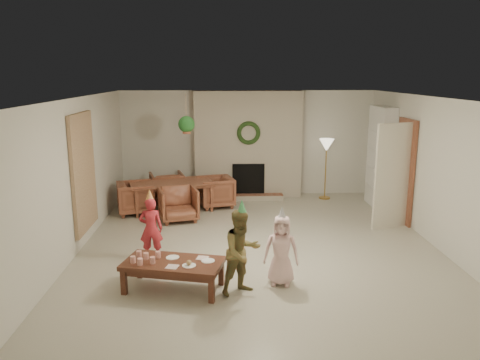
{
  "coord_description": "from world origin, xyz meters",
  "views": [
    {
      "loc": [
        -0.61,
        -7.68,
        2.88
      ],
      "look_at": [
        -0.3,
        0.4,
        1.05
      ],
      "focal_mm": 35.23,
      "sensor_mm": 36.0,
      "label": 1
    }
  ],
  "objects_px": {
    "dining_chair_left": "(136,198)",
    "coffee_table_top": "(173,263)",
    "dining_chair_far": "(167,187)",
    "child_red": "(151,229)",
    "dining_table": "(172,196)",
    "dining_chair_right": "(215,192)",
    "child_plaid": "(242,252)",
    "dining_chair_near": "(178,204)",
    "child_pink": "(281,250)"
  },
  "relations": [
    {
      "from": "dining_chair_left",
      "to": "coffee_table_top",
      "type": "height_order",
      "value": "dining_chair_left"
    },
    {
      "from": "dining_chair_far",
      "to": "child_red",
      "type": "xyz_separation_m",
      "value": [
        0.15,
        -3.48,
        0.17
      ]
    },
    {
      "from": "dining_chair_far",
      "to": "dining_chair_left",
      "type": "bearing_deg",
      "value": 45.0
    },
    {
      "from": "dining_table",
      "to": "dining_chair_left",
      "type": "height_order",
      "value": "dining_chair_left"
    },
    {
      "from": "dining_table",
      "to": "dining_chair_right",
      "type": "xyz_separation_m",
      "value": [
        0.92,
        0.25,
        0.03
      ]
    },
    {
      "from": "dining_chair_left",
      "to": "child_plaid",
      "type": "height_order",
      "value": "child_plaid"
    },
    {
      "from": "dining_table",
      "to": "dining_chair_near",
      "type": "relative_size",
      "value": 2.34
    },
    {
      "from": "dining_table",
      "to": "dining_chair_near",
      "type": "height_order",
      "value": "dining_chair_near"
    },
    {
      "from": "dining_chair_left",
      "to": "dining_table",
      "type": "bearing_deg",
      "value": -90.0
    },
    {
      "from": "dining_chair_left",
      "to": "dining_chair_right",
      "type": "height_order",
      "value": "same"
    },
    {
      "from": "child_plaid",
      "to": "child_pink",
      "type": "distance_m",
      "value": 0.62
    },
    {
      "from": "dining_chair_right",
      "to": "child_plaid",
      "type": "relative_size",
      "value": 0.64
    },
    {
      "from": "child_red",
      "to": "child_pink",
      "type": "relative_size",
      "value": 1.01
    },
    {
      "from": "dining_chair_near",
      "to": "child_pink",
      "type": "distance_m",
      "value": 3.43
    },
    {
      "from": "dining_chair_left",
      "to": "child_plaid",
      "type": "distance_m",
      "value": 4.32
    },
    {
      "from": "child_plaid",
      "to": "child_pink",
      "type": "xyz_separation_m",
      "value": [
        0.56,
        0.25,
        -0.08
      ]
    },
    {
      "from": "coffee_table_top",
      "to": "child_red",
      "type": "bearing_deg",
      "value": 125.77
    },
    {
      "from": "dining_chair_near",
      "to": "child_red",
      "type": "distance_m",
      "value": 2.02
    },
    {
      "from": "dining_chair_near",
      "to": "child_plaid",
      "type": "bearing_deg",
      "value": -85.64
    },
    {
      "from": "child_red",
      "to": "dining_chair_near",
      "type": "bearing_deg",
      "value": -98.89
    },
    {
      "from": "dining_chair_near",
      "to": "dining_chair_right",
      "type": "height_order",
      "value": "same"
    },
    {
      "from": "coffee_table_top",
      "to": "child_red",
      "type": "distance_m",
      "value": 1.2
    },
    {
      "from": "dining_table",
      "to": "child_plaid",
      "type": "distance_m",
      "value": 4.2
    },
    {
      "from": "dining_chair_right",
      "to": "child_plaid",
      "type": "xyz_separation_m",
      "value": [
        0.41,
        -4.22,
        0.24
      ]
    },
    {
      "from": "dining_chair_right",
      "to": "child_pink",
      "type": "xyz_separation_m",
      "value": [
        0.96,
        -3.97,
        0.16
      ]
    },
    {
      "from": "coffee_table_top",
      "to": "child_pink",
      "type": "bearing_deg",
      "value": 18.19
    },
    {
      "from": "dining_chair_near",
      "to": "child_pink",
      "type": "xyz_separation_m",
      "value": [
        1.69,
        -2.98,
        0.16
      ]
    },
    {
      "from": "dining_chair_left",
      "to": "child_red",
      "type": "relative_size",
      "value": 0.74
    },
    {
      "from": "child_plaid",
      "to": "dining_chair_near",
      "type": "bearing_deg",
      "value": 78.59
    },
    {
      "from": "dining_chair_right",
      "to": "coffee_table_top",
      "type": "bearing_deg",
      "value": -22.11
    },
    {
      "from": "dining_chair_left",
      "to": "dining_chair_right",
      "type": "bearing_deg",
      "value": -90.0
    },
    {
      "from": "dining_chair_far",
      "to": "coffee_table_top",
      "type": "distance_m",
      "value": 4.62
    },
    {
      "from": "dining_chair_far",
      "to": "child_pink",
      "type": "distance_m",
      "value": 4.93
    },
    {
      "from": "coffee_table_top",
      "to": "dining_chair_far",
      "type": "bearing_deg",
      "value": 110.94
    },
    {
      "from": "dining_chair_left",
      "to": "dining_chair_far",
      "type": "bearing_deg",
      "value": -45.0
    },
    {
      "from": "child_pink",
      "to": "dining_chair_left",
      "type": "bearing_deg",
      "value": 136.81
    },
    {
      "from": "dining_chair_near",
      "to": "child_red",
      "type": "xyz_separation_m",
      "value": [
        -0.24,
        -2.0,
        0.17
      ]
    },
    {
      "from": "dining_chair_left",
      "to": "child_red",
      "type": "height_order",
      "value": "child_red"
    },
    {
      "from": "child_red",
      "to": "child_plaid",
      "type": "height_order",
      "value": "child_plaid"
    },
    {
      "from": "dining_chair_far",
      "to": "child_pink",
      "type": "relative_size",
      "value": 0.75
    },
    {
      "from": "dining_chair_far",
      "to": "child_red",
      "type": "height_order",
      "value": "child_red"
    },
    {
      "from": "dining_chair_near",
      "to": "dining_chair_right",
      "type": "xyz_separation_m",
      "value": [
        0.73,
        0.98,
        0.0
      ]
    },
    {
      "from": "dining_chair_left",
      "to": "coffee_table_top",
      "type": "distance_m",
      "value": 3.82
    },
    {
      "from": "dining_table",
      "to": "dining_chair_right",
      "type": "relative_size",
      "value": 2.34
    },
    {
      "from": "child_red",
      "to": "child_plaid",
      "type": "xyz_separation_m",
      "value": [
        1.38,
        -1.24,
        0.08
      ]
    },
    {
      "from": "dining_table",
      "to": "child_pink",
      "type": "distance_m",
      "value": 4.18
    },
    {
      "from": "child_pink",
      "to": "child_red",
      "type": "bearing_deg",
      "value": 163.21
    },
    {
      "from": "dining_chair_left",
      "to": "dining_chair_right",
      "type": "relative_size",
      "value": 1.0
    },
    {
      "from": "child_pink",
      "to": "dining_chair_right",
      "type": "bearing_deg",
      "value": 113.78
    },
    {
      "from": "dining_chair_left",
      "to": "child_pink",
      "type": "relative_size",
      "value": 0.75
    }
  ]
}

